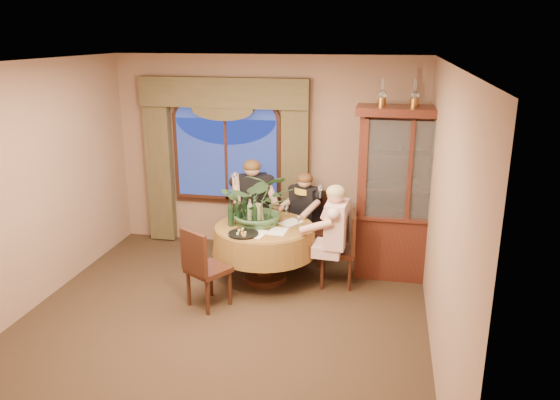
% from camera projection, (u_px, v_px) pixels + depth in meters
% --- Properties ---
extents(floor, '(5.00, 5.00, 0.00)m').
position_uv_depth(floor, '(219.00, 326.00, 5.97)').
color(floor, black).
rests_on(floor, ground).
extents(wall_back, '(4.50, 0.00, 4.50)m').
position_uv_depth(wall_back, '(267.00, 154.00, 7.91)').
color(wall_back, '#886550').
rests_on(wall_back, ground).
extents(wall_right, '(0.00, 5.00, 5.00)m').
position_uv_depth(wall_right, '(442.00, 219.00, 5.14)').
color(wall_right, '#886550').
rests_on(wall_right, ground).
extents(ceiling, '(5.00, 5.00, 0.00)m').
position_uv_depth(ceiling, '(209.00, 64.00, 5.15)').
color(ceiling, white).
rests_on(ceiling, wall_back).
extents(window, '(1.62, 0.10, 1.32)m').
position_uv_depth(window, '(226.00, 160.00, 7.98)').
color(window, navy).
rests_on(window, wall_back).
extents(arched_transom, '(1.60, 0.06, 0.44)m').
position_uv_depth(arched_transom, '(225.00, 106.00, 7.75)').
color(arched_transom, navy).
rests_on(arched_transom, wall_back).
extents(drapery_left, '(0.38, 0.14, 2.32)m').
position_uv_depth(drapery_left, '(160.00, 165.00, 8.16)').
color(drapery_left, '#413921').
rests_on(drapery_left, floor).
extents(drapery_right, '(0.38, 0.14, 2.32)m').
position_uv_depth(drapery_right, '(295.00, 172.00, 7.78)').
color(drapery_right, '#413921').
rests_on(drapery_right, floor).
extents(swag_valance, '(2.45, 0.16, 0.42)m').
position_uv_depth(swag_valance, '(223.00, 93.00, 7.62)').
color(swag_valance, '#413921').
rests_on(swag_valance, wall_back).
extents(dining_table, '(1.63, 1.63, 0.75)m').
position_uv_depth(dining_table, '(265.00, 253.00, 6.99)').
color(dining_table, brown).
rests_on(dining_table, floor).
extents(china_cabinet, '(1.37, 0.54, 2.22)m').
position_uv_depth(china_cabinet, '(407.00, 195.00, 6.92)').
color(china_cabinet, '#39150E').
rests_on(china_cabinet, floor).
extents(oil_lamp_left, '(0.11, 0.11, 0.34)m').
position_uv_depth(oil_lamp_left, '(382.00, 92.00, 6.61)').
color(oil_lamp_left, '#A5722D').
rests_on(oil_lamp_left, china_cabinet).
extents(oil_lamp_center, '(0.11, 0.11, 0.34)m').
position_uv_depth(oil_lamp_center, '(415.00, 93.00, 6.54)').
color(oil_lamp_center, '#A5722D').
rests_on(oil_lamp_center, china_cabinet).
extents(oil_lamp_right, '(0.11, 0.11, 0.34)m').
position_uv_depth(oil_lamp_right, '(448.00, 93.00, 6.47)').
color(oil_lamp_right, '#A5722D').
rests_on(oil_lamp_right, china_cabinet).
extents(chair_right, '(0.44, 0.44, 0.96)m').
position_uv_depth(chair_right, '(337.00, 249.00, 6.84)').
color(chair_right, black).
rests_on(chair_right, floor).
extents(chair_back_right, '(0.59, 0.59, 0.96)m').
position_uv_depth(chair_back_right, '(319.00, 229.00, 7.56)').
color(chair_back_right, black).
rests_on(chair_back_right, floor).
extents(chair_back, '(0.56, 0.56, 0.96)m').
position_uv_depth(chair_back, '(250.00, 224.00, 7.75)').
color(chair_back, black).
rests_on(chair_back, floor).
extents(chair_front_left, '(0.58, 0.58, 0.96)m').
position_uv_depth(chair_front_left, '(208.00, 267.00, 6.31)').
color(chair_front_left, black).
rests_on(chair_front_left, floor).
extents(person_pink, '(0.48, 0.52, 1.35)m').
position_uv_depth(person_pink, '(336.00, 238.00, 6.67)').
color(person_pink, beige).
rests_on(person_pink, floor).
extents(person_back, '(0.66, 0.64, 1.43)m').
position_uv_depth(person_back, '(252.00, 209.00, 7.66)').
color(person_back, black).
rests_on(person_back, floor).
extents(person_scarf, '(0.60, 0.58, 1.27)m').
position_uv_depth(person_scarf, '(305.00, 217.00, 7.56)').
color(person_scarf, black).
rests_on(person_scarf, floor).
extents(stoneware_vase, '(0.14, 0.14, 0.25)m').
position_uv_depth(stoneware_vase, '(259.00, 214.00, 6.94)').
color(stoneware_vase, tan).
rests_on(stoneware_vase, dining_table).
extents(centerpiece_plant, '(0.92, 1.03, 0.80)m').
position_uv_depth(centerpiece_plant, '(260.00, 178.00, 6.80)').
color(centerpiece_plant, '#355832').
rests_on(centerpiece_plant, dining_table).
extents(olive_bowl, '(0.15, 0.15, 0.05)m').
position_uv_depth(olive_bowl, '(268.00, 226.00, 6.81)').
color(olive_bowl, '#41532A').
rests_on(olive_bowl, dining_table).
extents(cheese_platter, '(0.37, 0.37, 0.02)m').
position_uv_depth(cheese_platter, '(243.00, 234.00, 6.56)').
color(cheese_platter, black).
rests_on(cheese_platter, dining_table).
extents(wine_bottle_0, '(0.07, 0.07, 0.33)m').
position_uv_depth(wine_bottle_0, '(231.00, 213.00, 6.82)').
color(wine_bottle_0, black).
rests_on(wine_bottle_0, dining_table).
extents(wine_bottle_1, '(0.07, 0.07, 0.33)m').
position_uv_depth(wine_bottle_1, '(250.00, 212.00, 6.88)').
color(wine_bottle_1, tan).
rests_on(wine_bottle_1, dining_table).
extents(wine_bottle_2, '(0.07, 0.07, 0.33)m').
position_uv_depth(wine_bottle_2, '(237.00, 212.00, 6.88)').
color(wine_bottle_2, black).
rests_on(wine_bottle_2, dining_table).
extents(wine_bottle_3, '(0.07, 0.07, 0.33)m').
position_uv_depth(wine_bottle_3, '(254.00, 214.00, 6.81)').
color(wine_bottle_3, black).
rests_on(wine_bottle_3, dining_table).
extents(wine_bottle_4, '(0.07, 0.07, 0.33)m').
position_uv_depth(wine_bottle_4, '(245.00, 208.00, 7.03)').
color(wine_bottle_4, black).
rests_on(wine_bottle_4, dining_table).
extents(tasting_paper_0, '(0.23, 0.31, 0.00)m').
position_uv_depth(tasting_paper_0, '(278.00, 231.00, 6.67)').
color(tasting_paper_0, white).
rests_on(tasting_paper_0, dining_table).
extents(tasting_paper_1, '(0.34, 0.37, 0.00)m').
position_uv_depth(tasting_paper_1, '(291.00, 222.00, 6.98)').
color(tasting_paper_1, white).
rests_on(tasting_paper_1, dining_table).
extents(tasting_paper_2, '(0.27, 0.34, 0.00)m').
position_uv_depth(tasting_paper_2, '(257.00, 234.00, 6.59)').
color(tasting_paper_2, white).
rests_on(tasting_paper_2, dining_table).
extents(wine_glass_person_pink, '(0.07, 0.07, 0.18)m').
position_uv_depth(wine_glass_person_pink, '(299.00, 222.00, 6.74)').
color(wine_glass_person_pink, silver).
rests_on(wine_glass_person_pink, dining_table).
extents(wine_glass_person_back, '(0.07, 0.07, 0.18)m').
position_uv_depth(wine_glass_person_back, '(258.00, 208.00, 7.27)').
color(wine_glass_person_back, silver).
rests_on(wine_glass_person_back, dining_table).
extents(wine_glass_person_scarf, '(0.07, 0.07, 0.18)m').
position_uv_depth(wine_glass_person_scarf, '(286.00, 210.00, 7.18)').
color(wine_glass_person_scarf, silver).
rests_on(wine_glass_person_scarf, dining_table).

